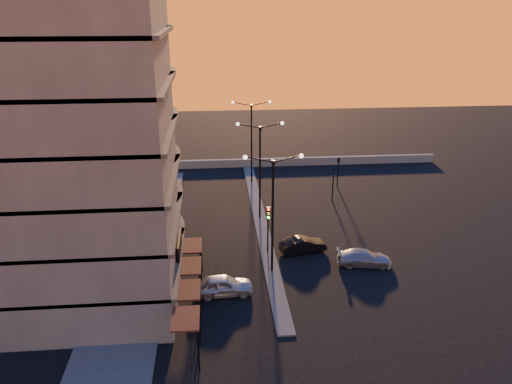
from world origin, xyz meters
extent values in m
plane|color=black|center=(0.00, 0.00, 0.00)|extent=(120.00, 120.00, 0.00)
cube|color=#4B4B49|center=(-10.50, 4.00, 0.06)|extent=(5.00, 40.00, 0.12)
cube|color=#4B4B49|center=(0.00, 10.00, 0.06)|extent=(1.20, 36.00, 0.12)
cube|color=slate|center=(2.00, 26.00, 0.50)|extent=(44.00, 0.50, 1.00)
cylinder|color=#615B55|center=(-14.00, 2.00, 12.50)|extent=(14.00, 14.00, 25.00)
cube|color=#615B55|center=(-14.00, -3.00, 12.50)|extent=(14.00, 10.00, 25.00)
cylinder|color=black|center=(-14.00, 2.00, 1.60)|extent=(14.16, 14.16, 2.40)
cube|color=black|center=(-6.80, -2.00, 3.60)|extent=(0.15, 3.20, 1.20)
cylinder|color=black|center=(0.00, 0.00, 4.50)|extent=(0.18, 0.18, 9.00)
cube|color=black|center=(0.00, 0.00, 8.90)|extent=(0.25, 0.25, 0.35)
sphere|color=#FFE5B2|center=(-2.00, 0.00, 9.35)|extent=(0.32, 0.32, 0.32)
sphere|color=#FFE5B2|center=(2.00, 0.00, 9.35)|extent=(0.32, 0.32, 0.32)
cylinder|color=black|center=(0.00, 10.00, 4.50)|extent=(0.18, 0.18, 9.00)
cube|color=black|center=(0.00, 10.00, 8.90)|extent=(0.25, 0.25, 0.35)
sphere|color=#FFE5B2|center=(-2.00, 10.00, 9.35)|extent=(0.32, 0.32, 0.32)
sphere|color=#FFE5B2|center=(2.00, 10.00, 9.35)|extent=(0.32, 0.32, 0.32)
cylinder|color=black|center=(0.00, 20.00, 4.50)|extent=(0.18, 0.18, 9.00)
cube|color=black|center=(0.00, 20.00, 8.90)|extent=(0.25, 0.25, 0.35)
sphere|color=#FFE5B2|center=(-2.00, 20.00, 9.35)|extent=(0.32, 0.32, 0.32)
sphere|color=#FFE5B2|center=(2.00, 20.00, 9.35)|extent=(0.32, 0.32, 0.32)
cylinder|color=black|center=(0.00, 3.00, 1.60)|extent=(0.12, 0.12, 3.20)
cube|color=black|center=(0.00, 2.82, 3.75)|extent=(0.28, 0.16, 1.00)
sphere|color=#FF0C05|center=(0.00, 2.72, 4.10)|extent=(0.20, 0.20, 0.20)
sphere|color=orange|center=(0.00, 2.72, 3.75)|extent=(0.20, 0.20, 0.20)
sphere|color=#0CFF26|center=(0.00, 2.72, 3.40)|extent=(0.20, 0.20, 0.20)
cylinder|color=black|center=(8.00, 14.00, 1.40)|extent=(0.12, 0.12, 2.80)
imported|color=black|center=(8.00, 14.00, 3.20)|extent=(0.13, 0.16, 0.80)
cylinder|color=black|center=(9.50, 18.00, 1.40)|extent=(0.12, 0.12, 2.80)
imported|color=black|center=(9.50, 18.00, 3.20)|extent=(0.42, 1.99, 0.80)
imported|color=#BABDC2|center=(-3.84, -2.81, 0.73)|extent=(4.36, 1.96, 1.45)
imported|color=black|center=(2.94, 3.02, 0.64)|extent=(4.08, 2.12, 1.28)
imported|color=#999DA0|center=(7.42, 0.44, 0.62)|extent=(4.49, 2.33, 1.24)
camera|label=1|loc=(-4.16, -33.57, 19.82)|focal=35.00mm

